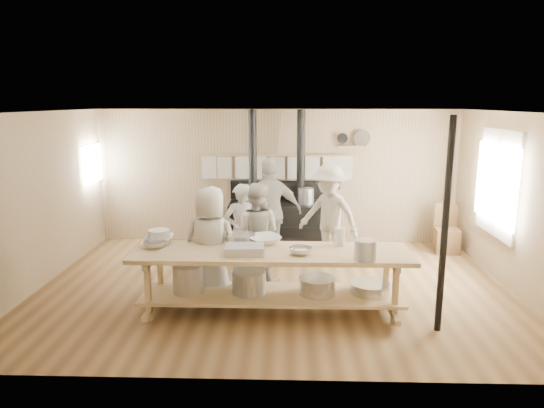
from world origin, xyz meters
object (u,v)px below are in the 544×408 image
at_px(chair, 446,238).
at_px(roasting_pan, 245,250).
at_px(cook_far_left, 241,231).
at_px(cook_right, 270,212).
at_px(prep_table, 271,275).
at_px(cook_center, 211,244).
at_px(cook_by_window, 329,215).
at_px(cook_left, 256,233).
at_px(stove, 276,220).

bearing_deg(chair, roasting_pan, -135.00).
bearing_deg(cook_far_left, cook_right, -149.71).
height_order(prep_table, cook_center, cook_center).
xyz_separation_m(cook_right, cook_by_window, (0.99, 0.06, -0.05)).
height_order(cook_left, roasting_pan, cook_left).
height_order(cook_left, chair, cook_left).
height_order(cook_far_left, cook_left, cook_left).
distance_m(prep_table, cook_left, 1.16).
relative_size(prep_table, chair, 4.00).
height_order(stove, cook_center, stove).
relative_size(prep_table, cook_far_left, 2.39).
height_order(cook_by_window, chair, cook_by_window).
xyz_separation_m(cook_far_left, cook_right, (0.44, 0.60, 0.16)).
height_order(stove, roasting_pan, stove).
bearing_deg(cook_left, roasting_pan, 99.54).
height_order(stove, cook_left, stove).
distance_m(cook_center, chair, 4.67).
bearing_deg(prep_table, roasting_pan, -157.62).
bearing_deg(cook_by_window, chair, 52.35).
bearing_deg(cook_right, cook_left, 65.92).
xyz_separation_m(cook_far_left, cook_by_window, (1.43, 0.67, 0.11)).
relative_size(cook_far_left, cook_right, 0.82).
xyz_separation_m(cook_by_window, chair, (2.25, 0.74, -0.59)).
bearing_deg(cook_right, cook_by_window, 172.21).
bearing_deg(cook_center, stove, -99.38).
xyz_separation_m(stove, cook_left, (-0.26, -1.92, 0.26)).
bearing_deg(prep_table, cook_center, 155.26).
xyz_separation_m(prep_table, cook_left, (-0.26, 1.10, 0.26)).
distance_m(cook_far_left, cook_right, 0.76).
height_order(cook_left, cook_by_window, cook_by_window).
xyz_separation_m(cook_far_left, roasting_pan, (0.18, -1.47, 0.15)).
bearing_deg(cook_by_window, prep_table, -80.48).
relative_size(cook_center, roasting_pan, 3.25).
bearing_deg(prep_table, stove, 89.96).
xyz_separation_m(cook_left, cook_right, (0.19, 0.83, 0.13)).
xyz_separation_m(cook_far_left, cook_center, (-0.33, -0.94, 0.06)).
bearing_deg(cook_center, cook_right, -108.07).
distance_m(prep_table, cook_far_left, 1.44).
xyz_separation_m(cook_center, chair, (4.01, 2.34, -0.55)).
bearing_deg(prep_table, cook_far_left, 111.05).
bearing_deg(cook_far_left, cook_center, 46.89).
height_order(stove, cook_right, stove).
bearing_deg(stove, cook_by_window, -48.21).
distance_m(cook_left, roasting_pan, 1.24).
height_order(cook_right, cook_by_window, cook_right).
bearing_deg(stove, chair, -5.13).
relative_size(stove, cook_left, 1.67).
distance_m(cook_center, roasting_pan, 0.74).
relative_size(cook_far_left, cook_center, 0.93).
relative_size(cook_right, cook_by_window, 1.06).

